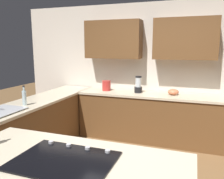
% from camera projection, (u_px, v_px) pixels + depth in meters
% --- Properties ---
extents(wall_back, '(6.00, 0.44, 2.60)m').
position_uv_depth(wall_back, '(159.00, 63.00, 4.51)').
color(wall_back, silver).
rests_on(wall_back, ground).
extents(lower_cabinets_back, '(2.80, 0.60, 0.86)m').
position_uv_depth(lower_cabinets_back, '(153.00, 118.00, 4.41)').
color(lower_cabinets_back, brown).
rests_on(lower_cabinets_back, ground).
extents(countertop_back, '(2.84, 0.64, 0.04)m').
position_uv_depth(countertop_back, '(154.00, 95.00, 4.33)').
color(countertop_back, beige).
rests_on(countertop_back, lower_cabinets_back).
extents(lower_cabinets_side, '(0.60, 2.90, 0.86)m').
position_uv_depth(lower_cabinets_side, '(38.00, 128.00, 3.89)').
color(lower_cabinets_side, brown).
rests_on(lower_cabinets_side, ground).
extents(countertop_side, '(0.64, 2.94, 0.04)m').
position_uv_depth(countertop_side, '(36.00, 101.00, 3.81)').
color(countertop_side, beige).
rests_on(countertop_side, lower_cabinets_side).
extents(island_top, '(1.92, 0.95, 0.04)m').
position_uv_depth(island_top, '(64.00, 164.00, 1.78)').
color(island_top, beige).
rests_on(island_top, island_base).
extents(cooktop, '(0.76, 0.56, 0.03)m').
position_uv_depth(cooktop, '(64.00, 160.00, 1.78)').
color(cooktop, black).
rests_on(cooktop, island_top).
extents(blender, '(0.15, 0.15, 0.32)m').
position_uv_depth(blender, '(138.00, 86.00, 4.42)').
color(blender, black).
rests_on(blender, countertop_back).
extents(mixing_bowl, '(0.20, 0.20, 0.11)m').
position_uv_depth(mixing_bowl, '(173.00, 92.00, 4.22)').
color(mixing_bowl, '#CC724C').
rests_on(mixing_bowl, countertop_back).
extents(kettle, '(0.17, 0.17, 0.20)m').
position_uv_depth(kettle, '(106.00, 86.00, 4.65)').
color(kettle, red).
rests_on(kettle, countertop_back).
extents(dish_soap_bottle, '(0.06, 0.06, 0.30)m').
position_uv_depth(dish_soap_bottle, '(24.00, 97.00, 3.46)').
color(dish_soap_bottle, silver).
rests_on(dish_soap_bottle, countertop_side).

